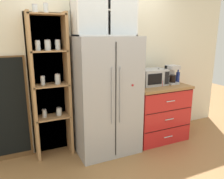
# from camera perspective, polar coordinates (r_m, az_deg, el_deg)

# --- Properties ---
(ground_plane) EXTENTS (10.80, 10.80, 0.00)m
(ground_plane) POSITION_cam_1_polar(r_m,az_deg,el_deg) (3.61, -1.38, -14.87)
(ground_plane) COLOR #9E7042
(wall_back_cream) EXTENTS (5.09, 0.10, 2.55)m
(wall_back_cream) POSITION_cam_1_polar(r_m,az_deg,el_deg) (3.57, -4.08, 6.41)
(wall_back_cream) COLOR silver
(wall_back_cream) RESTS_ON ground
(refrigerator) EXTENTS (0.90, 0.69, 1.71)m
(refrigerator) POSITION_cam_1_polar(r_m,az_deg,el_deg) (3.30, -1.57, -1.62)
(refrigerator) COLOR #ADAFB5
(refrigerator) RESTS_ON ground
(pantry_shelf_column) EXTENTS (0.55, 0.32, 2.12)m
(pantry_shelf_column) POSITION_cam_1_polar(r_m,az_deg,el_deg) (3.29, -15.53, 1.59)
(pantry_shelf_column) COLOR brown
(pantry_shelf_column) RESTS_ON ground
(counter_cabinet) EXTENTS (0.93, 0.67, 0.93)m
(counter_cabinet) POSITION_cam_1_polar(r_m,az_deg,el_deg) (3.88, 11.33, -5.51)
(counter_cabinet) COLOR red
(counter_cabinet) RESTS_ON ground
(microwave) EXTENTS (0.44, 0.33, 0.26)m
(microwave) POSITION_cam_1_polar(r_m,az_deg,el_deg) (3.72, 10.18, 3.14)
(microwave) COLOR #ADAFB5
(microwave) RESTS_ON counter_cabinet
(coffee_maker) EXTENTS (0.17, 0.20, 0.31)m
(coffee_maker) POSITION_cam_1_polar(r_m,az_deg,el_deg) (3.89, 14.79, 3.75)
(coffee_maker) COLOR #B7B7BC
(coffee_maker) RESTS_ON counter_cabinet
(mug_red) EXTENTS (0.12, 0.09, 0.10)m
(mug_red) POSITION_cam_1_polar(r_m,az_deg,el_deg) (3.70, 12.32, 1.67)
(mug_red) COLOR red
(mug_red) RESTS_ON counter_cabinet
(mug_charcoal) EXTENTS (0.12, 0.09, 0.09)m
(mug_charcoal) POSITION_cam_1_polar(r_m,az_deg,el_deg) (3.51, 6.78, 1.23)
(mug_charcoal) COLOR #2D2D33
(mug_charcoal) RESTS_ON counter_cabinet
(bottle_cobalt) EXTENTS (0.06, 0.06, 0.26)m
(bottle_cobalt) POSITION_cam_1_polar(r_m,az_deg,el_deg) (3.98, 16.37, 3.29)
(bottle_cobalt) COLOR navy
(bottle_cobalt) RESTS_ON counter_cabinet
(bottle_green) EXTENTS (0.07, 0.07, 0.27)m
(bottle_green) POSITION_cam_1_polar(r_m,az_deg,el_deg) (3.74, 11.63, 2.94)
(bottle_green) COLOR #285B33
(bottle_green) RESTS_ON counter_cabinet
(upper_cabinet) EXTENTS (0.87, 0.32, 0.67)m
(upper_cabinet) POSITION_cam_1_polar(r_m,az_deg,el_deg) (3.24, -2.08, 19.28)
(upper_cabinet) COLOR silver
(upper_cabinet) RESTS_ON refrigerator
(chalkboard_menu) EXTENTS (0.60, 0.04, 1.46)m
(chalkboard_menu) POSITION_cam_1_polar(r_m,az_deg,el_deg) (3.39, -25.33, -4.70)
(chalkboard_menu) COLOR brown
(chalkboard_menu) RESTS_ON ground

